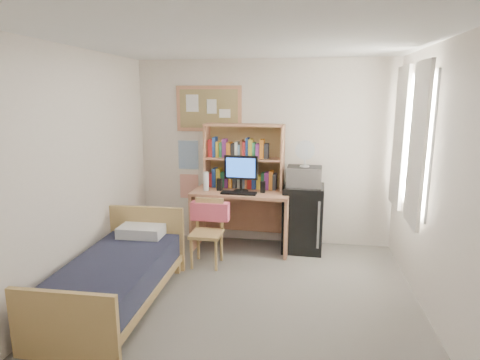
% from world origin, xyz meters
% --- Properties ---
extents(floor, '(3.60, 4.20, 0.02)m').
position_xyz_m(floor, '(0.00, 0.00, -0.01)').
color(floor, slate).
rests_on(floor, ground).
extents(ceiling, '(3.60, 4.20, 0.02)m').
position_xyz_m(ceiling, '(0.00, 0.00, 2.60)').
color(ceiling, white).
rests_on(ceiling, wall_back).
extents(wall_back, '(3.60, 0.04, 2.60)m').
position_xyz_m(wall_back, '(0.00, 2.10, 1.30)').
color(wall_back, white).
rests_on(wall_back, floor).
extents(wall_front, '(3.60, 0.04, 2.60)m').
position_xyz_m(wall_front, '(0.00, -2.10, 1.30)').
color(wall_front, white).
rests_on(wall_front, floor).
extents(wall_left, '(0.04, 4.20, 2.60)m').
position_xyz_m(wall_left, '(-1.80, 0.00, 1.30)').
color(wall_left, white).
rests_on(wall_left, floor).
extents(wall_right, '(0.04, 4.20, 2.60)m').
position_xyz_m(wall_right, '(1.80, 0.00, 1.30)').
color(wall_right, white).
rests_on(wall_right, floor).
extents(window_unit, '(0.10, 1.40, 1.70)m').
position_xyz_m(window_unit, '(1.75, 1.20, 1.60)').
color(window_unit, white).
rests_on(window_unit, wall_right).
extents(curtain_left, '(0.04, 0.55, 1.70)m').
position_xyz_m(curtain_left, '(1.72, 0.80, 1.60)').
color(curtain_left, white).
rests_on(curtain_left, wall_right).
extents(curtain_right, '(0.04, 0.55, 1.70)m').
position_xyz_m(curtain_right, '(1.72, 1.60, 1.60)').
color(curtain_right, white).
rests_on(curtain_right, wall_right).
extents(bulletin_board, '(0.94, 0.03, 0.64)m').
position_xyz_m(bulletin_board, '(-0.78, 2.08, 1.92)').
color(bulletin_board, '#9F8A54').
rests_on(bulletin_board, wall_back).
extents(poster_wave, '(0.30, 0.01, 0.42)m').
position_xyz_m(poster_wave, '(-1.10, 2.09, 1.25)').
color(poster_wave, '#2962A7').
rests_on(poster_wave, wall_back).
extents(poster_japan, '(0.28, 0.01, 0.36)m').
position_xyz_m(poster_japan, '(-1.10, 2.09, 0.78)').
color(poster_japan, '#DA4926').
rests_on(poster_japan, wall_back).
extents(desk, '(1.36, 0.73, 0.83)m').
position_xyz_m(desk, '(-0.25, 1.75, 0.41)').
color(desk, tan).
rests_on(desk, floor).
extents(desk_chair, '(0.42, 0.42, 0.83)m').
position_xyz_m(desk_chair, '(-0.60, 1.10, 0.42)').
color(desk_chair, tan).
rests_on(desk_chair, floor).
extents(mini_fridge, '(0.56, 0.56, 0.91)m').
position_xyz_m(mini_fridge, '(0.59, 1.81, 0.46)').
color(mini_fridge, black).
rests_on(mini_fridge, floor).
extents(bed, '(0.90, 1.77, 0.48)m').
position_xyz_m(bed, '(-1.28, -0.03, 0.24)').
color(bed, black).
rests_on(bed, floor).
extents(hutch, '(1.11, 0.34, 0.90)m').
position_xyz_m(hutch, '(-0.25, 1.90, 1.28)').
color(hutch, tan).
rests_on(hutch, desk).
extents(monitor, '(0.45, 0.06, 0.48)m').
position_xyz_m(monitor, '(-0.26, 1.69, 1.07)').
color(monitor, black).
rests_on(monitor, desk).
extents(keyboard, '(0.48, 0.18, 0.02)m').
position_xyz_m(keyboard, '(-0.27, 1.55, 0.84)').
color(keyboard, black).
rests_on(keyboard, desk).
extents(speaker_left, '(0.07, 0.07, 0.17)m').
position_xyz_m(speaker_left, '(-0.56, 1.71, 0.91)').
color(speaker_left, black).
rests_on(speaker_left, desk).
extents(speaker_right, '(0.07, 0.07, 0.15)m').
position_xyz_m(speaker_right, '(0.04, 1.67, 0.90)').
color(speaker_right, black).
rests_on(speaker_right, desk).
extents(water_bottle, '(0.08, 0.08, 0.26)m').
position_xyz_m(water_bottle, '(-0.74, 1.68, 0.96)').
color(water_bottle, silver).
rests_on(water_bottle, desk).
extents(hoodie, '(0.50, 0.16, 0.24)m').
position_xyz_m(hoodie, '(-0.60, 1.30, 0.65)').
color(hoodie, '#ED5A74').
rests_on(hoodie, desk_chair).
extents(microwave, '(0.47, 0.37, 0.26)m').
position_xyz_m(microwave, '(0.59, 1.79, 1.04)').
color(microwave, '#B8B8BD').
rests_on(microwave, mini_fridge).
extents(desk_fan, '(0.26, 0.26, 0.32)m').
position_xyz_m(desk_fan, '(0.59, 1.79, 1.33)').
color(desk_fan, silver).
rests_on(desk_fan, microwave).
extents(pillow, '(0.51, 0.36, 0.12)m').
position_xyz_m(pillow, '(-1.29, 0.72, 0.55)').
color(pillow, silver).
rests_on(pillow, bed).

